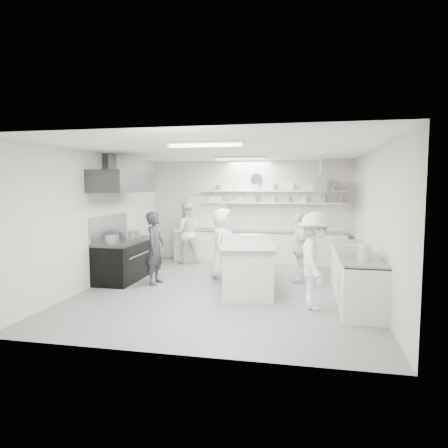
% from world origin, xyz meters
% --- Properties ---
extents(floor, '(6.00, 7.00, 0.02)m').
position_xyz_m(floor, '(0.00, 0.00, -0.01)').
color(floor, gray).
rests_on(floor, ground).
extents(ceiling, '(6.00, 7.00, 0.02)m').
position_xyz_m(ceiling, '(0.00, 0.00, 3.01)').
color(ceiling, white).
rests_on(ceiling, wall_back).
extents(wall_back, '(6.00, 0.04, 3.00)m').
position_xyz_m(wall_back, '(0.00, 3.50, 1.50)').
color(wall_back, beige).
rests_on(wall_back, floor).
extents(wall_front, '(6.00, 0.04, 3.00)m').
position_xyz_m(wall_front, '(0.00, -3.50, 1.50)').
color(wall_front, beige).
rests_on(wall_front, floor).
extents(wall_left, '(0.04, 7.00, 3.00)m').
position_xyz_m(wall_left, '(-3.00, 0.00, 1.50)').
color(wall_left, beige).
rests_on(wall_left, floor).
extents(wall_right, '(0.04, 7.00, 3.00)m').
position_xyz_m(wall_right, '(3.00, 0.00, 1.50)').
color(wall_right, beige).
rests_on(wall_right, floor).
extents(stove, '(0.80, 1.80, 0.90)m').
position_xyz_m(stove, '(-2.60, 0.40, 0.45)').
color(stove, black).
rests_on(stove, floor).
extents(exhaust_hood, '(0.85, 2.00, 0.50)m').
position_xyz_m(exhaust_hood, '(-2.60, 0.40, 2.35)').
color(exhaust_hood, '#3B3B3F').
rests_on(exhaust_hood, wall_left).
extents(back_counter, '(5.00, 0.60, 0.92)m').
position_xyz_m(back_counter, '(0.30, 3.20, 0.46)').
color(back_counter, silver).
rests_on(back_counter, floor).
extents(shelf_lower, '(4.20, 0.26, 0.04)m').
position_xyz_m(shelf_lower, '(0.70, 3.37, 1.75)').
color(shelf_lower, silver).
rests_on(shelf_lower, wall_back).
extents(shelf_upper, '(4.20, 0.26, 0.04)m').
position_xyz_m(shelf_upper, '(0.70, 3.37, 2.10)').
color(shelf_upper, silver).
rests_on(shelf_upper, wall_back).
extents(pass_through_window, '(1.30, 0.04, 1.00)m').
position_xyz_m(pass_through_window, '(-1.30, 3.48, 1.45)').
color(pass_through_window, black).
rests_on(pass_through_window, wall_back).
extents(wall_clock, '(0.32, 0.05, 0.32)m').
position_xyz_m(wall_clock, '(0.20, 3.46, 2.45)').
color(wall_clock, white).
rests_on(wall_clock, wall_back).
extents(right_counter, '(0.74, 3.30, 0.94)m').
position_xyz_m(right_counter, '(2.65, -0.20, 0.47)').
color(right_counter, silver).
rests_on(right_counter, floor).
extents(pot_rack, '(0.30, 1.60, 0.40)m').
position_xyz_m(pot_rack, '(2.00, 2.40, 2.30)').
color(pot_rack, '#9498A0').
rests_on(pot_rack, ceiling).
extents(light_fixture_front, '(1.30, 0.25, 0.10)m').
position_xyz_m(light_fixture_front, '(0.00, -1.80, 2.94)').
color(light_fixture_front, silver).
rests_on(light_fixture_front, ceiling).
extents(light_fixture_rear, '(1.30, 0.25, 0.10)m').
position_xyz_m(light_fixture_rear, '(0.00, 1.80, 2.94)').
color(light_fixture_rear, silver).
rests_on(light_fixture_rear, ceiling).
extents(prep_island, '(1.45, 2.81, 0.99)m').
position_xyz_m(prep_island, '(0.37, 0.32, 0.49)').
color(prep_island, silver).
rests_on(prep_island, floor).
extents(stove_pot, '(0.36, 0.36, 0.24)m').
position_xyz_m(stove_pot, '(-2.60, 0.56, 1.03)').
color(stove_pot, '#9498A0').
rests_on(stove_pot, stove).
extents(cook_stove, '(0.40, 0.61, 1.66)m').
position_xyz_m(cook_stove, '(-1.70, 0.13, 0.83)').
color(cook_stove, '#2C2D31').
rests_on(cook_stove, floor).
extents(cook_back, '(1.08, 0.99, 1.79)m').
position_xyz_m(cook_back, '(-1.75, 2.66, 0.90)').
color(cook_back, white).
rests_on(cook_back, floor).
extents(cook_island_left, '(0.58, 0.86, 1.70)m').
position_xyz_m(cook_island_left, '(-0.32, 1.03, 0.85)').
color(cook_island_left, white).
rests_on(cook_island_left, floor).
extents(cook_island_right, '(0.56, 1.00, 1.62)m').
position_xyz_m(cook_island_right, '(1.53, 1.00, 0.81)').
color(cook_island_right, white).
rests_on(cook_island_right, floor).
extents(cook_right, '(0.72, 1.18, 1.79)m').
position_xyz_m(cook_right, '(1.84, -1.02, 0.89)').
color(cook_right, white).
rests_on(cook_right, floor).
extents(bowl_island_a, '(0.33, 0.33, 0.07)m').
position_xyz_m(bowl_island_a, '(0.41, 0.81, 1.02)').
color(bowl_island_a, '#9498A0').
rests_on(bowl_island_a, prep_island).
extents(bowl_island_b, '(0.21, 0.21, 0.06)m').
position_xyz_m(bowl_island_b, '(0.59, 0.51, 1.02)').
color(bowl_island_b, silver).
rests_on(bowl_island_b, prep_island).
extents(bowl_right, '(0.30, 0.30, 0.06)m').
position_xyz_m(bowl_right, '(2.61, 0.31, 0.97)').
color(bowl_right, silver).
rests_on(bowl_right, right_counter).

